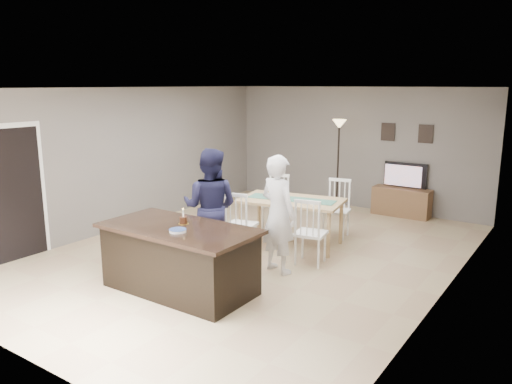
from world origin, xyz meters
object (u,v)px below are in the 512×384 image
Objects in this scene: plate_stack at (178,230)px; television at (404,176)px; floor_lamp at (339,141)px; tv_console at (401,202)px; kitchen_island at (180,258)px; dining_table at (291,207)px; birthday_cake at (183,220)px; man at (210,207)px; woman at (278,214)px.

television is at bearing 79.80° from plate_stack.
tv_console is at bearing 17.21° from floor_lamp.
floor_lamp reaches higher than kitchen_island.
birthday_cake is at bearing -107.23° from dining_table.
floor_lamp is (-0.11, 5.16, 1.11)m from kitchen_island.
dining_table is at bearing 72.84° from television.
dining_table is 2.78m from floor_lamp.
plate_stack is 2.75m from dining_table.
television reaches higher than dining_table.
television reaches higher than kitchen_island.
man is 0.95m from birthday_cake.
tv_console is at bearing 79.68° from plate_stack.
man is at bearing 110.95° from plate_stack.
floor_lamp is (-0.36, 2.61, 0.89)m from dining_table.
man is 4.17m from floor_lamp.
dining_table is (0.29, 2.41, -0.28)m from birthday_cake.
man is at bearing 106.84° from kitchen_island.
floor_lamp is (-1.31, -0.48, 0.70)m from television.
plate_stack is (-1.05, -5.82, 0.05)m from television.
birthday_cake is at bearing 105.93° from kitchen_island.
tv_console is at bearing 77.12° from birthday_cake.
television is 4.03× the size of plate_stack.
television is 4.16× the size of birthday_cake.
floor_lamp reaches higher than plate_stack.
kitchen_island is at bearing -88.76° from floor_lamp.
dining_table is (0.09, 2.74, -0.24)m from plate_stack.
birthday_cake is (-0.77, -1.21, 0.07)m from woman.
floor_lamp reaches higher than woman.
plate_stack is (0.15, -0.18, 0.46)m from kitchen_island.
television is 1.56m from floor_lamp.
floor_lamp is at bearing -63.97° from woman.
birthday_cake is at bearing -102.88° from tv_console.
woman reaches higher than plate_stack.
tv_console is 1.87m from floor_lamp.
tv_console is 4.29m from woman.
floor_lamp is (-0.07, 5.02, 0.61)m from birthday_cake.
woman is 7.81× the size of plate_stack.
television is (1.20, 5.64, 0.41)m from kitchen_island.
plate_stack is at bearing 83.06° from woman.
television is 0.52× the size of woman.
tv_console is at bearing 90.00° from television.
television is at bearing 90.00° from tv_console.
dining_table is (0.57, 1.51, -0.23)m from man.
kitchen_island is 5.70m from tv_console.
woman is at bearing 57.56° from birthday_cake.
television is at bearing -129.07° from man.
man is 1.63m from dining_table.
man reaches higher than television.
birthday_cake is at bearing -89.18° from floor_lamp.
floor_lamp is at bearing 92.84° from plate_stack.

